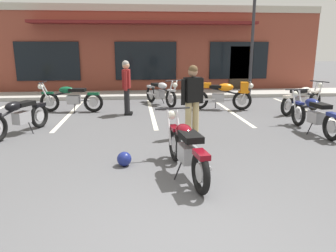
% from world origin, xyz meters
% --- Properties ---
extents(ground_plane, '(80.00, 80.00, 0.00)m').
position_xyz_m(ground_plane, '(0.00, 3.54, 0.00)').
color(ground_plane, '#515154').
extents(sidewalk_kerb, '(22.00, 1.80, 0.14)m').
position_xyz_m(sidewalk_kerb, '(0.00, 10.89, 0.07)').
color(sidewalk_kerb, '#A8A59E').
rests_on(sidewalk_kerb, ground_plane).
extents(brick_storefront_building, '(16.31, 6.71, 3.89)m').
position_xyz_m(brick_storefront_building, '(0.00, 14.94, 1.95)').
color(brick_storefront_building, brown).
rests_on(brick_storefront_building, ground_plane).
extents(painted_stall_lines, '(10.50, 4.80, 0.01)m').
position_xyz_m(painted_stall_lines, '(0.00, 7.29, 0.00)').
color(painted_stall_lines, silver).
rests_on(painted_stall_lines, ground_plane).
extents(motorcycle_foreground_classic, '(0.72, 2.10, 0.98)m').
position_xyz_m(motorcycle_foreground_classic, '(0.29, 1.91, 0.46)').
color(motorcycle_foreground_classic, black).
rests_on(motorcycle_foreground_classic, ground_plane).
extents(motorcycle_red_sportbike, '(2.08, 0.81, 0.98)m').
position_xyz_m(motorcycle_red_sportbike, '(2.45, 7.48, 0.53)').
color(motorcycle_red_sportbike, black).
rests_on(motorcycle_red_sportbike, ground_plane).
extents(motorcycle_black_cruiser, '(1.90, 1.29, 0.98)m').
position_xyz_m(motorcycle_black_cruiser, '(4.79, 6.67, 0.46)').
color(motorcycle_black_cruiser, black).
rests_on(motorcycle_black_cruiser, ground_plane).
extents(motorcycle_silver_naked, '(1.19, 1.96, 0.98)m').
position_xyz_m(motorcycle_silver_naked, '(0.41, 8.62, 0.46)').
color(motorcycle_silver_naked, black).
rests_on(motorcycle_silver_naked, ground_plane).
extents(motorcycle_blue_standard, '(0.66, 2.11, 0.98)m').
position_xyz_m(motorcycle_blue_standard, '(3.84, 4.32, 0.46)').
color(motorcycle_blue_standard, black).
rests_on(motorcycle_blue_standard, ground_plane).
extents(motorcycle_green_cafe_racer, '(1.11, 1.99, 0.98)m').
position_xyz_m(motorcycle_green_cafe_racer, '(-3.31, 4.81, 0.46)').
color(motorcycle_green_cafe_racer, black).
rests_on(motorcycle_green_cafe_racer, ground_plane).
extents(motorcycle_cream_vintage, '(2.10, 0.72, 0.98)m').
position_xyz_m(motorcycle_cream_vintage, '(-2.61, 7.62, 0.46)').
color(motorcycle_cream_vintage, black).
rests_on(motorcycle_cream_vintage, ground_plane).
extents(person_in_black_shirt, '(0.59, 0.39, 1.68)m').
position_xyz_m(person_in_black_shirt, '(0.79, 4.20, 0.95)').
color(person_in_black_shirt, black).
rests_on(person_in_black_shirt, ground_plane).
extents(person_in_shorts_foreground, '(0.30, 0.61, 1.68)m').
position_xyz_m(person_in_shorts_foreground, '(-0.78, 6.97, 0.95)').
color(person_in_shorts_foreground, black).
rests_on(person_in_shorts_foreground, ground_plane).
extents(helmet_on_pavement, '(0.26, 0.26, 0.26)m').
position_xyz_m(helmet_on_pavement, '(-0.73, 2.42, 0.13)').
color(helmet_on_pavement, navy).
rests_on(helmet_on_pavement, ground_plane).
extents(parking_lot_lamp_post, '(0.24, 0.76, 5.21)m').
position_xyz_m(parking_lot_lamp_post, '(4.15, 9.68, 3.35)').
color(parking_lot_lamp_post, '#2D2D33').
rests_on(parking_lot_lamp_post, ground_plane).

